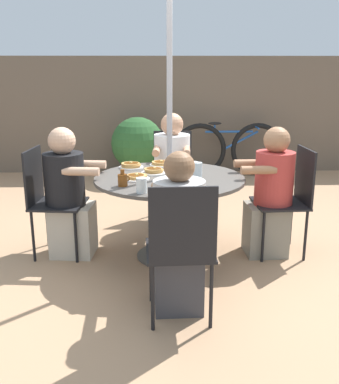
% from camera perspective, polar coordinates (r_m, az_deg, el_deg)
% --- Properties ---
extents(ground_plane, '(12.00, 12.00, 0.00)m').
position_cam_1_polar(ground_plane, '(3.96, 0.00, -8.09)').
color(ground_plane, tan).
extents(back_fence, '(10.00, 0.06, 1.75)m').
position_cam_1_polar(back_fence, '(6.97, -0.76, 9.71)').
color(back_fence, brown).
rests_on(back_fence, ground).
extents(patio_table, '(1.25, 1.25, 0.71)m').
position_cam_1_polar(patio_table, '(3.77, 0.00, -0.01)').
color(patio_table, '#4C4742').
rests_on(patio_table, ground).
extents(umbrella_pole, '(0.05, 0.05, 2.20)m').
position_cam_1_polar(umbrella_pole, '(3.66, 0.00, 7.85)').
color(umbrella_pole, '#ADADB2').
rests_on(umbrella_pole, ground).
extents(patio_chair_north, '(0.45, 0.45, 0.93)m').
position_cam_1_polar(patio_chair_north, '(3.99, 15.10, -0.34)').
color(patio_chair_north, black).
rests_on(patio_chair_north, ground).
extents(diner_north, '(0.49, 0.35, 1.12)m').
position_cam_1_polar(diner_north, '(3.94, 12.67, -0.61)').
color(diner_north, gray).
rests_on(diner_north, ground).
extents(patio_chair_east, '(0.45, 0.45, 0.93)m').
position_cam_1_polar(patio_chair_east, '(4.79, 0.36, 2.82)').
color(patio_chair_east, black).
rests_on(patio_chair_east, ground).
extents(diner_east, '(0.38, 0.55, 1.15)m').
position_cam_1_polar(diner_east, '(4.62, 0.31, 2.22)').
color(diner_east, slate).
rests_on(diner_east, ground).
extents(patio_chair_south, '(0.46, 0.46, 0.93)m').
position_cam_1_polar(patio_chair_south, '(3.98, -15.17, -0.40)').
color(patio_chair_south, black).
rests_on(patio_chair_south, ground).
extents(diner_south, '(0.52, 0.37, 1.12)m').
position_cam_1_polar(diner_south, '(3.93, -12.70, -0.71)').
color(diner_south, beige).
rests_on(diner_south, ground).
extents(patio_chair_west, '(0.44, 0.44, 0.93)m').
position_cam_1_polar(patio_chair_west, '(2.80, 1.47, -6.69)').
color(patio_chair_west, black).
rests_on(patio_chair_west, ground).
extents(diner_west, '(0.35, 0.52, 1.09)m').
position_cam_1_polar(diner_west, '(2.97, 1.14, -6.00)').
color(diner_west, '#3D3D42').
rests_on(diner_west, ground).
extents(pancake_plate_a, '(0.22, 0.22, 0.05)m').
position_cam_1_polar(pancake_plate_a, '(3.66, -4.25, 1.86)').
color(pancake_plate_a, white).
rests_on(pancake_plate_a, patio_table).
extents(pancake_plate_b, '(0.22, 0.22, 0.06)m').
position_cam_1_polar(pancake_plate_b, '(4.08, -4.90, 3.35)').
color(pancake_plate_b, white).
rests_on(pancake_plate_b, patio_table).
extents(pancake_plate_c, '(0.22, 0.22, 0.05)m').
position_cam_1_polar(pancake_plate_c, '(4.17, -1.04, 3.61)').
color(pancake_plate_c, white).
rests_on(pancake_plate_c, patio_table).
extents(pancake_plate_d, '(0.22, 0.22, 0.06)m').
position_cam_1_polar(pancake_plate_d, '(3.85, -2.00, 2.66)').
color(pancake_plate_d, white).
rests_on(pancake_plate_d, patio_table).
extents(syrup_bottle, '(0.09, 0.07, 0.13)m').
position_cam_1_polar(syrup_bottle, '(3.46, -5.95, 1.57)').
color(syrup_bottle, brown).
rests_on(syrup_bottle, patio_table).
extents(coffee_cup, '(0.09, 0.09, 0.11)m').
position_cam_1_polar(coffee_cup, '(3.82, 2.98, 3.05)').
color(coffee_cup, beige).
rests_on(coffee_cup, patio_table).
extents(drinking_glass_a, '(0.08, 0.08, 0.13)m').
position_cam_1_polar(drinking_glass_a, '(3.71, 3.57, 2.79)').
color(drinking_glass_a, silver).
rests_on(drinking_glass_a, patio_table).
extents(drinking_glass_b, '(0.08, 0.08, 0.11)m').
position_cam_1_polar(drinking_glass_b, '(3.25, -3.57, 0.83)').
color(drinking_glass_b, silver).
rests_on(drinking_glass_b, patio_table).
extents(bicycle, '(1.66, 0.44, 0.81)m').
position_cam_1_polar(bicycle, '(6.80, 7.51, 5.41)').
color(bicycle, black).
rests_on(bicycle, ground).
extents(potted_shrub, '(0.76, 0.76, 0.91)m').
position_cam_1_polar(potted_shrub, '(6.47, -4.06, 6.00)').
color(potted_shrub, '#3D3D3F').
rests_on(potted_shrub, ground).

